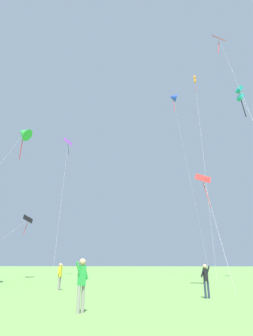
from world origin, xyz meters
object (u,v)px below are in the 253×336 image
Objects in this scene: kite_red_high at (204,184)px; kite_purple_streamer at (68,147)px; kite_blue_delta at (173,98)px; kite_pink_low at (220,44)px; kite_orange_box at (195,83)px; kite_black_large at (25,222)px; kite_teal_box at (240,94)px; person_in_blue_jacket at (60,274)px; kite_green_small at (24,133)px; person_foreground_watcher at (206,277)px; person_with_spool at (82,280)px.

kite_red_high is 26.75m from kite_purple_streamer.
kite_blue_delta is 14.50m from kite_pink_low.
kite_orange_box reaches higher than kite_black_large.
kite_black_large is at bearing 175.28° from kite_orange_box.
kite_purple_streamer is (-22.75, 8.51, -9.35)m from kite_pink_low.
person_in_blue_jacket is (-16.84, -13.74, -20.87)m from kite_teal_box.
person_in_blue_jacket is at bearing -141.16° from kite_pink_low.
kite_red_high is 12.56m from person_in_blue_jacket.
kite_red_high is at bearing -125.88° from kite_teal_box.
kite_orange_box is 1.46× the size of kite_green_small.
kite_blue_delta reaches higher than kite_teal_box.
kite_purple_streamer is 13.71× the size of person_foreground_watcher.
kite_orange_box is at bearing -22.57° from kite_purple_streamer.
kite_green_small is 19.55m from person_in_blue_jacket.
kite_purple_streamer is at bearing 84.62° from kite_green_small.
person_in_blue_jacket is at bearing -140.79° from kite_teal_box.
kite_green_small is 10.65× the size of person_in_blue_jacket.
kite_red_high is at bearing -26.74° from kite_black_large.
person_foreground_watcher is (-6.41, -14.93, -27.42)m from kite_pink_low.
kite_pink_low is at bearing 66.78° from person_foreground_watcher.
kite_orange_box reaches higher than kite_red_high.
person_foreground_watcher is at bearing -116.73° from kite_teal_box.
kite_green_small is 1.36× the size of kite_black_large.
kite_green_small is 26.97m from kite_teal_box.
kite_green_small is 9.84× the size of person_with_spool.
kite_orange_box is at bearing -80.76° from kite_blue_delta.
person_in_blue_jacket is at bearing 115.32° from person_with_spool.
kite_blue_delta is at bearing 41.68° from kite_green_small.
kite_pink_low is 31.88m from person_foreground_watcher.
person_foreground_watcher is (17.42, -12.03, -14.85)m from kite_green_small.
kite_purple_streamer is at bearing 157.43° from kite_orange_box.
kite_blue_delta is 20.18× the size of person_foreground_watcher.
kite_blue_delta is 17.97× the size of person_with_spool.
person_foreground_watcher is 8.93m from person_in_blue_jacket.
person_foreground_watcher is at bearing -91.59° from kite_blue_delta.
person_in_blue_jacket is at bearing -157.39° from kite_red_high.
kite_pink_low reaches higher than person_with_spool.
kite_teal_box is (7.65, -11.49, -7.84)m from kite_blue_delta.
kite_blue_delta reaches higher than person_foreground_watcher.
kite_green_small reaches higher than person_with_spool.
kite_green_small is at bearing -169.66° from kite_teal_box.
kite_blue_delta is at bearing 99.24° from kite_orange_box.
person_with_spool is at bearing -134.32° from person_foreground_watcher.
kite_teal_box is 25.82m from kite_purple_streamer.
kite_purple_streamer is (-17.82, 16.33, 11.47)m from kite_red_high.
kite_green_small is 0.55× the size of kite_pink_low.
kite_orange_box is 30.93m from person_with_spool.
kite_teal_box is at bearing 41.80° from kite_pink_low.
kite_black_large reaches higher than person_foreground_watcher.
kite_red_high reaches higher than person_foreground_watcher.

